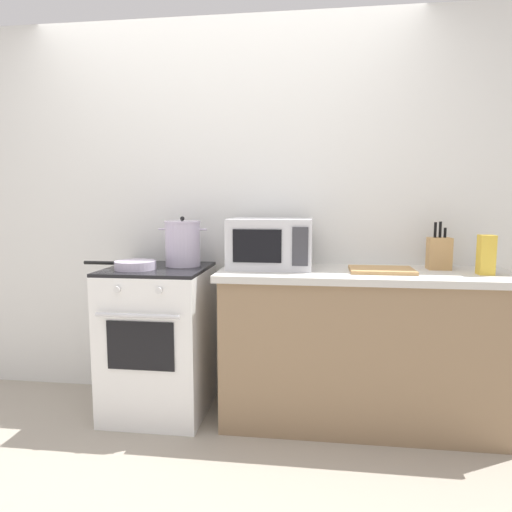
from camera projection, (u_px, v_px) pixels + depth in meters
name	position (u px, v px, depth m)	size (l,w,h in m)	color
ground_plane	(188.00, 469.00, 2.25)	(10.00, 10.00, 0.00)	#9E9384
back_wall	(269.00, 212.00, 3.01)	(4.40, 0.10, 2.50)	silver
lower_cabinet_right	(362.00, 350.00, 2.69)	(1.64, 0.56, 0.88)	#8C7051
countertop_right	(365.00, 274.00, 2.63)	(1.70, 0.60, 0.04)	beige
stove	(159.00, 340.00, 2.83)	(0.60, 0.64, 0.92)	white
stock_pot	(183.00, 243.00, 2.82)	(0.31, 0.22, 0.31)	silver
frying_pan	(134.00, 265.00, 2.69)	(0.44, 0.24, 0.05)	silver
microwave	(271.00, 243.00, 2.74)	(0.50, 0.37, 0.30)	silver
cutting_board	(381.00, 270.00, 2.60)	(0.36, 0.26, 0.02)	tan
knife_block	(439.00, 253.00, 2.68)	(0.13, 0.10, 0.28)	tan
pasta_box	(486.00, 255.00, 2.49)	(0.08, 0.08, 0.22)	gold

